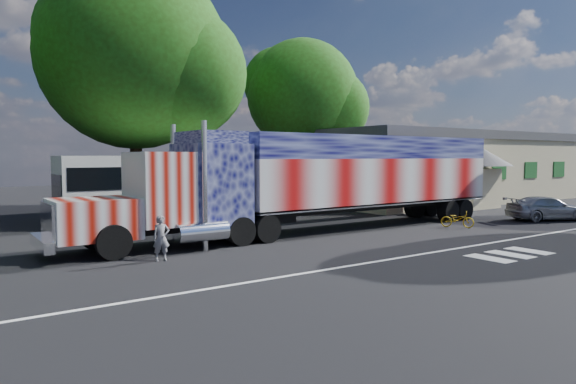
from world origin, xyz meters
TOP-DOWN VIEW (x-y plane):
  - ground at (0.00, 0.00)m, footprint 100.00×100.00m
  - lane_markings at (1.71, -3.77)m, footprint 30.00×2.67m
  - semi_truck at (2.38, 3.36)m, footprint 22.03×3.48m
  - coach_bus at (-1.70, 11.18)m, footprint 11.83×2.75m
  - hall_building at (19.92, 10.86)m, footprint 22.40×12.80m
  - parked_car at (14.56, -0.38)m, footprint 4.69×3.30m
  - woman at (-6.35, 1.15)m, footprint 0.59×0.43m
  - bicycle at (8.22, 0.55)m, footprint 1.26×1.58m
  - tree_n_mid at (-2.22, 15.24)m, footprint 11.55×11.00m
  - tree_ne_a at (9.89, 15.10)m, footprint 8.40×8.00m

SIDE VIEW (x-z plane):
  - ground at x=0.00m, z-range 0.00..0.00m
  - lane_markings at x=1.71m, z-range 0.00..0.01m
  - bicycle at x=8.22m, z-range 0.00..0.80m
  - parked_car at x=14.56m, z-range 0.00..1.26m
  - woman at x=-6.35m, z-range 0.00..1.49m
  - coach_bus at x=-1.70m, z-range 0.06..3.50m
  - semi_truck at x=2.38m, z-range 0.07..4.77m
  - hall_building at x=19.92m, z-range 0.02..5.22m
  - tree_ne_a at x=9.89m, z-range 1.85..13.67m
  - tree_n_mid at x=-2.22m, z-range 1.86..16.70m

